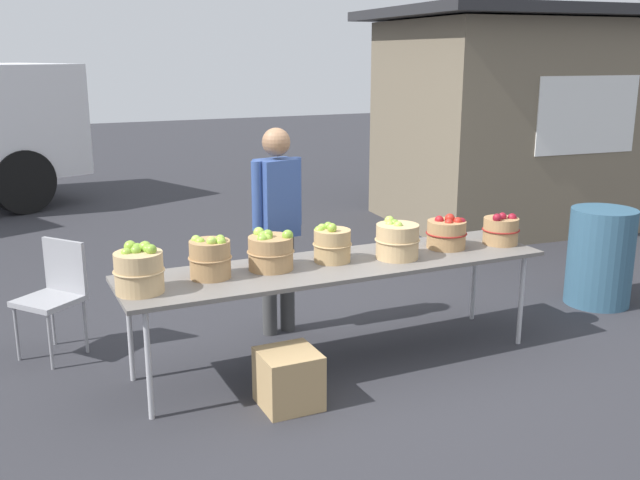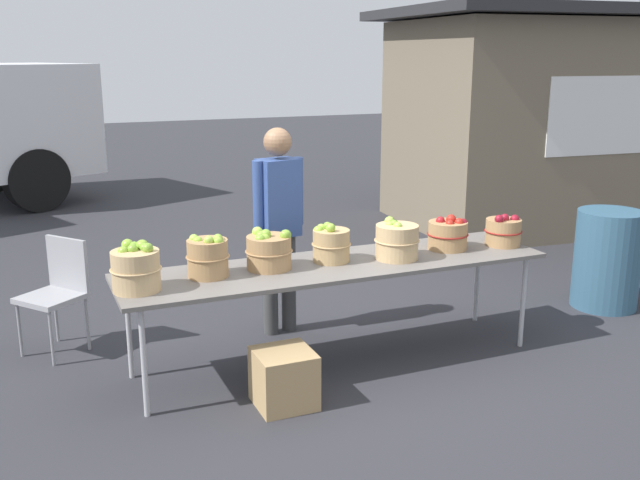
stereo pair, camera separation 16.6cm
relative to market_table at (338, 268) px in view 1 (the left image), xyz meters
The scene contains 14 objects.
ground_plane 0.72m from the market_table, ahead, with size 40.00×40.00×0.00m, color #2D2D33.
market_table is the anchor object (origin of this frame).
apple_basket_green_0 1.42m from the market_table, behind, with size 0.32×0.32×0.31m.
apple_basket_green_1 0.93m from the market_table, behind, with size 0.29×0.29×0.30m.
apple_basket_green_2 0.52m from the market_table, behind, with size 0.33×0.33×0.28m.
apple_basket_green_3 0.17m from the market_table, 104.61° to the left, with size 0.28×0.28×0.29m.
apple_basket_green_4 0.48m from the market_table, ahead, with size 0.33×0.33×0.29m.
apple_basket_red_0 0.96m from the market_table, ahead, with size 0.32×0.32×0.27m.
apple_basket_red_1 1.41m from the market_table, ahead, with size 0.29×0.29×0.26m.
vendor_adult 0.78m from the market_table, 103.64° to the left, with size 0.43×0.27×1.65m.
food_kiosk 5.26m from the market_table, 37.81° to the left, with size 3.72×3.16×2.74m.
folding_chair 2.10m from the market_table, 151.23° to the left, with size 0.56×0.56×0.86m.
trash_barrel 2.72m from the market_table, ahead, with size 0.57×0.57×0.87m, color #335972.
produce_crate 0.93m from the market_table, 140.07° to the right, with size 0.37×0.37×0.37m, color tan.
Camera 1 is at (-2.19, -4.44, 2.20)m, focal length 40.68 mm.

